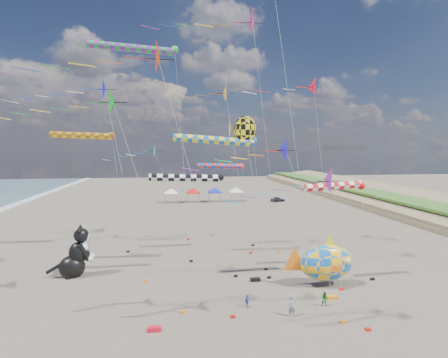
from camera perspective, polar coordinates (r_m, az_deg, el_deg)
ground at (r=23.92m, az=7.58°, el=-26.32°), size 260.00×260.00×0.00m
delta_kite_0 at (r=22.92m, az=13.58°, el=-1.02°), size 10.28×1.97×11.39m
delta_kite_1 at (r=46.77m, az=-11.71°, el=4.24°), size 10.34×2.12×13.20m
delta_kite_3 at (r=33.36m, az=-20.90°, el=13.09°), size 11.19×2.14×18.69m
delta_kite_4 at (r=26.14m, az=-19.30°, el=11.11°), size 11.70×2.10×16.70m
delta_kite_5 at (r=23.38m, az=8.62°, el=3.89°), size 10.23×1.74×13.25m
delta_kite_6 at (r=42.64m, az=4.45°, el=24.56°), size 15.05×3.35×28.56m
delta_kite_7 at (r=43.76m, az=12.91°, el=14.05°), size 12.25×2.35×20.86m
delta_kite_8 at (r=40.23m, az=-0.31°, el=13.71°), size 11.31×2.33×19.96m
delta_kite_9 at (r=24.97m, az=-12.64°, el=18.02°), size 14.96×2.49×19.64m
windsock_0 at (r=42.98m, az=-0.22°, el=2.03°), size 7.17×0.65×10.57m
windsock_1 at (r=43.22m, az=-21.73°, el=6.53°), size 8.36×0.77×14.27m
windsock_2 at (r=38.89m, az=-14.24°, el=19.87°), size 10.44×0.82×22.98m
windsock_3 at (r=32.43m, az=-5.70°, el=0.10°), size 8.23×0.70×10.06m
windsock_4 at (r=33.22m, az=17.87°, el=-1.21°), size 7.23×0.72×9.37m
windsock_5 at (r=33.99m, az=-1.00°, el=6.28°), size 9.49×0.78×13.61m
angelfish_kite at (r=34.16m, az=3.14°, el=7.85°), size 3.74×3.02×15.54m
cat_inflatable at (r=37.38m, az=-23.23°, el=-10.74°), size 3.92×2.27×5.04m
fish_inflatable at (r=33.46m, az=16.31°, el=-12.96°), size 6.67×2.77×4.73m
person_adult at (r=27.86m, az=11.04°, el=-19.72°), size 0.62×0.43×1.62m
child_green at (r=30.06m, az=16.15°, el=-18.34°), size 0.72×0.65×1.20m
child_blue at (r=28.99m, az=3.79°, el=-19.26°), size 0.62×0.56×1.01m
kite_bag_0 at (r=26.31m, az=-11.30°, el=-22.89°), size 0.90×0.44×0.30m
kite_bag_1 at (r=38.79m, az=14.53°, el=-13.57°), size 0.90×0.44×0.30m
kite_bag_2 at (r=34.17m, az=5.13°, el=-16.04°), size 0.90×0.44×0.30m
kite_bag_3 at (r=31.69m, az=17.19°, el=-17.99°), size 0.90×0.44×0.30m
tent_row at (r=80.46m, az=-3.28°, el=-1.56°), size 19.20×4.20×3.80m
parked_car at (r=82.18m, az=8.79°, el=-3.29°), size 3.46×1.73×1.13m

